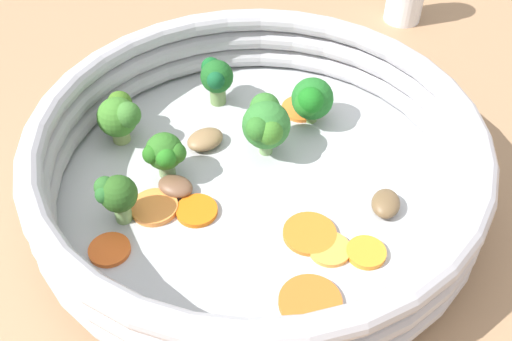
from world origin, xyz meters
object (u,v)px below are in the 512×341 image
carrot_slice_3 (154,207)px  carrot_slice_5 (310,302)px  carrot_slice_6 (366,252)px  broccoli_floret_2 (311,100)px  carrot_slice_0 (197,211)px  carrot_slice_2 (330,249)px  mushroom_piece_1 (205,139)px  mushroom_piece_0 (175,186)px  skillet (256,188)px  broccoli_floret_4 (165,153)px  carrot_slice_7 (109,250)px  carrot_slice_4 (300,108)px  broccoli_floret_5 (122,114)px  broccoli_floret_0 (266,124)px  mushroom_piece_2 (386,203)px  broccoli_floret_1 (216,77)px  broccoli_floret_3 (115,195)px  carrot_slice_1 (310,233)px

carrot_slice_3 → carrot_slice_5: bearing=77.9°
carrot_slice_6 → broccoli_floret_2: size_ratio=0.65×
carrot_slice_5 → carrot_slice_0: bearing=-110.6°
carrot_slice_2 → mushroom_piece_1: 0.15m
carrot_slice_0 → carrot_slice_2: (-0.01, 0.11, -0.00)m
carrot_slice_6 → mushroom_piece_0: mushroom_piece_0 is taller
mushroom_piece_0 → mushroom_piece_1: (-0.06, -0.00, 0.00)m
carrot_slice_0 → mushroom_piece_0: (-0.01, -0.03, 0.00)m
skillet → broccoli_floret_4: (0.02, -0.07, 0.03)m
carrot_slice_6 → carrot_slice_7: size_ratio=0.94×
carrot_slice_4 → broccoli_floret_5: size_ratio=0.84×
carrot_slice_7 → mushroom_piece_1: size_ratio=0.93×
broccoli_floret_0 → carrot_slice_2: bearing=47.5°
carrot_slice_7 → mushroom_piece_2: 0.22m
skillet → carrot_slice_0: (0.05, -0.03, 0.01)m
carrot_slice_6 → broccoli_floret_4: bearing=-93.7°
carrot_slice_4 → carrot_slice_5: same height
broccoli_floret_5 → mushroom_piece_1: 0.08m
carrot_slice_7 → carrot_slice_5: bearing=97.0°
broccoli_floret_2 → mushroom_piece_1: 0.10m
broccoli_floret_1 → broccoli_floret_3: broccoli_floret_1 is taller
mushroom_piece_1 → carrot_slice_4: bearing=143.6°
mushroom_piece_1 → broccoli_floret_4: bearing=-13.5°
carrot_slice_1 → mushroom_piece_2: (-0.05, 0.05, 0.00)m
broccoli_floret_3 → mushroom_piece_0: size_ratio=1.44×
skillet → broccoli_floret_1: broccoli_floret_1 is taller
broccoli_floret_3 → broccoli_floret_4: size_ratio=1.04×
carrot_slice_5 → broccoli_floret_4: size_ratio=1.07×
carrot_slice_1 → broccoli_floret_5: 0.20m
carrot_slice_7 → mushroom_piece_2: (-0.13, 0.18, 0.01)m
carrot_slice_4 → broccoli_floret_5: (0.10, -0.13, 0.03)m
carrot_slice_7 → broccoli_floret_3: 0.04m
carrot_slice_2 → carrot_slice_7: 0.17m
broccoli_floret_0 → carrot_slice_4: bearing=173.8°
skillet → broccoli_floret_3: broccoli_floret_3 is taller
broccoli_floret_1 → broccoli_floret_2: 0.09m
carrot_slice_4 → carrot_slice_6: carrot_slice_6 is taller
carrot_slice_4 → broccoli_floret_3: size_ratio=0.86×
skillet → carrot_slice_6: (0.03, 0.11, 0.01)m
broccoli_floret_4 → broccoli_floret_5: bearing=-114.6°
broccoli_floret_5 → mushroom_piece_2: broccoli_floret_5 is taller
skillet → broccoli_floret_2: broccoli_floret_2 is taller
carrot_slice_6 → carrot_slice_7: 0.19m
carrot_slice_2 → mushroom_piece_1: mushroom_piece_1 is taller
carrot_slice_0 → carrot_slice_7: (0.06, -0.04, -0.00)m
carrot_slice_4 → carrot_slice_5: bearing=22.9°
carrot_slice_5 → broccoli_floret_3: bearing=-94.0°
broccoli_floret_3 → broccoli_floret_0: bearing=148.1°
carrot_slice_2 → carrot_slice_7: (0.07, -0.15, -0.00)m
carrot_slice_5 → broccoli_floret_5: bearing=-114.2°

